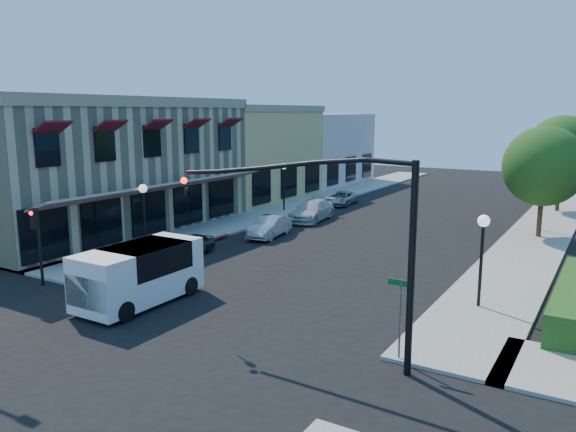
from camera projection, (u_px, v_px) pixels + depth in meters
The scene contains 22 objects.
ground at pixel (158, 335), 18.47m from camera, with size 120.00×120.00×0.00m, color black.
sidewalk_left at pixel (313, 201), 45.65m from camera, with size 3.50×50.00×0.12m, color gray.
sidewalk_right at pixel (548, 223), 36.82m from camera, with size 3.50×50.00×0.12m, color gray.
curb_red_strip at pixel (169, 255), 28.70m from camera, with size 0.25×10.00×0.06m, color maroon.
corner_brick_building at pixel (96, 165), 34.81m from camera, with size 11.77×18.20×8.10m.
yellow_stucco_building at pixel (238, 153), 47.53m from camera, with size 10.00×12.00×7.60m, color tan.
pink_stucco_building at pixel (306, 149), 57.71m from camera, with size 10.00×12.00×7.00m, color beige.
hedge at pixel (576, 316), 20.16m from camera, with size 1.40×8.00×1.10m, color #1E4E16.
street_tree_a at pixel (544, 166), 31.82m from camera, with size 4.56×4.56×6.48m.
street_tree_b at pixel (562, 150), 40.19m from camera, with size 4.94×4.94×7.02m.
signal_mast_arm at pixel (340, 224), 16.03m from camera, with size 8.01×0.39×6.00m.
secondary_signal at pixel (37, 232), 23.27m from camera, with size 0.28×0.42×3.32m.
street_name_sign at pixel (401, 306), 16.23m from camera, with size 0.80×0.06×2.50m.
lamppost_left_near at pixel (143, 200), 29.01m from camera, with size 0.44×0.44×3.57m.
lamppost_left_far at pixel (284, 175), 40.82m from camera, with size 0.44×0.44×3.57m.
lamppost_right_near at pixel (483, 237), 20.43m from camera, with size 0.44×0.44×3.57m.
lamppost_right_far at pixel (541, 187), 33.93m from camera, with size 0.44×0.44×3.57m.
white_van at pixel (138, 271), 21.29m from camera, with size 2.23×5.02×2.22m.
parked_car_a at pixel (191, 245), 28.63m from camera, with size 1.25×3.10×1.06m, color black.
parked_car_b at pixel (269, 227), 32.83m from camera, with size 1.30×3.74×1.23m, color #B2B5B8.
parked_car_c at pixel (312, 211), 37.79m from camera, with size 1.90×4.68×1.36m, color #BBBBB9.
parked_car_d at pixel (341, 198), 44.20m from camera, with size 1.76×3.82×1.06m, color #939698.
Camera 1 is at (12.64, -12.76, 7.24)m, focal length 35.00 mm.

